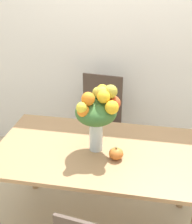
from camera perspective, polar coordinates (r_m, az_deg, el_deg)
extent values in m
cube|color=white|center=(3.15, 4.48, 14.71)|extent=(8.00, 0.06, 2.70)
cube|color=#9E754C|center=(2.26, 0.32, -7.21)|extent=(1.47, 0.86, 0.03)
cylinder|color=#9E754C|center=(2.94, -11.59, -7.85)|extent=(0.06, 0.06, 0.73)
cylinder|color=#9E754C|center=(2.78, 15.85, -10.67)|extent=(0.06, 0.06, 0.73)
cylinder|color=silver|center=(2.20, 0.00, -4.14)|extent=(0.09, 0.09, 0.24)
cylinder|color=silver|center=(2.23, 0.00, -5.52)|extent=(0.08, 0.08, 0.12)
cylinder|color=#38662D|center=(2.17, 0.49, -3.32)|extent=(0.01, 0.01, 0.30)
cylinder|color=#38662D|center=(2.19, 0.24, -3.06)|extent=(0.01, 0.00, 0.30)
cylinder|color=#38662D|center=(2.19, -0.34, -3.10)|extent=(0.00, 0.00, 0.30)
cylinder|color=#38662D|center=(2.17, -0.45, -3.38)|extent=(0.01, 0.01, 0.30)
cylinder|color=#38662D|center=(2.16, 0.06, -3.53)|extent=(0.01, 0.01, 0.30)
ellipsoid|color=#38662D|center=(2.11, 0.00, 0.00)|extent=(0.29, 0.29, 0.17)
sphere|color=orange|center=(2.02, -1.46, 2.42)|extent=(0.09, 0.09, 0.09)
sphere|color=yellow|center=(2.01, 2.91, 0.83)|extent=(0.09, 0.09, 0.09)
sphere|color=yellow|center=(2.12, 1.16, 3.96)|extent=(0.08, 0.08, 0.08)
sphere|color=yellow|center=(2.02, 1.40, 2.79)|extent=(0.09, 0.09, 0.09)
sphere|color=orange|center=(2.02, -2.34, 0.21)|extent=(0.08, 0.08, 0.08)
sphere|color=#AD9E33|center=(2.11, 0.33, 3.58)|extent=(0.08, 0.08, 0.08)
sphere|color=orange|center=(2.21, 1.46, 3.21)|extent=(0.07, 0.07, 0.07)
sphere|color=yellow|center=(1.99, -2.64, 0.82)|extent=(0.07, 0.07, 0.07)
sphere|color=#AD9E33|center=(2.07, 2.68, 3.76)|extent=(0.09, 0.09, 0.09)
sphere|color=#D64C23|center=(2.12, 3.15, 1.60)|extent=(0.10, 0.10, 0.10)
sphere|color=#AD9E33|center=(2.06, 1.12, 3.44)|extent=(0.09, 0.09, 0.09)
ellipsoid|color=orange|center=(2.14, 3.70, -7.61)|extent=(0.10, 0.10, 0.08)
cylinder|color=brown|center=(2.12, 3.73, -6.66)|extent=(0.01, 0.01, 0.02)
cube|color=#47382D|center=(3.05, 0.08, -3.71)|extent=(0.47, 0.47, 0.02)
cylinder|color=#47382D|center=(3.09, -3.92, -8.51)|extent=(0.04, 0.04, 0.45)
cylinder|color=#47382D|center=(3.00, 2.25, -9.63)|extent=(0.04, 0.04, 0.45)
cylinder|color=#47382D|center=(3.35, -1.85, -5.30)|extent=(0.04, 0.04, 0.45)
cylinder|color=#47382D|center=(3.27, 3.82, -6.23)|extent=(0.04, 0.04, 0.45)
cube|color=#47382D|center=(3.09, 1.18, 2.33)|extent=(0.40, 0.06, 0.51)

